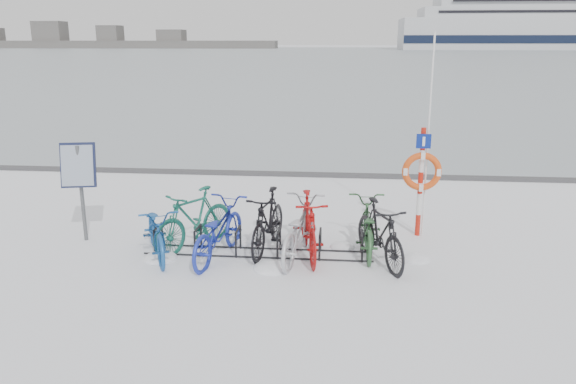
% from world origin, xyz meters
% --- Properties ---
extents(ground, '(900.00, 900.00, 0.00)m').
position_xyz_m(ground, '(0.00, 0.00, 0.00)').
color(ground, white).
rests_on(ground, ground).
extents(ice_sheet, '(400.00, 298.00, 0.02)m').
position_xyz_m(ice_sheet, '(0.00, 155.00, 0.01)').
color(ice_sheet, '#949FA7').
rests_on(ice_sheet, ground).
extents(quay_edge, '(400.00, 0.25, 0.10)m').
position_xyz_m(quay_edge, '(0.00, 5.90, 0.05)').
color(quay_edge, '#3F3F42').
rests_on(quay_edge, ground).
extents(bike_rack, '(4.00, 0.48, 0.46)m').
position_xyz_m(bike_rack, '(0.00, 0.00, 0.18)').
color(bike_rack, black).
rests_on(bike_rack, ground).
extents(info_board, '(0.65, 0.36, 1.85)m').
position_xyz_m(info_board, '(-3.34, 0.36, 1.34)').
color(info_board, '#595B5E').
rests_on(info_board, ground).
extents(lifebuoy_station, '(0.73, 0.22, 3.79)m').
position_xyz_m(lifebuoy_station, '(2.91, 1.20, 1.27)').
color(lifebuoy_station, red).
rests_on(lifebuoy_station, ground).
extents(shoreline, '(180.00, 12.00, 9.50)m').
position_xyz_m(shoreline, '(-122.02, 260.00, 2.79)').
color(shoreline, '#4B4B4B').
rests_on(shoreline, ground).
extents(bike_0, '(1.37, 1.95, 0.97)m').
position_xyz_m(bike_0, '(-1.74, -0.24, 0.48)').
color(bike_0, '#195096').
rests_on(bike_0, ground).
extents(bike_1, '(1.44, 1.85, 1.12)m').
position_xyz_m(bike_1, '(-1.20, 0.24, 0.56)').
color(bike_1, '#165949').
rests_on(bike_1, ground).
extents(bike_2, '(1.07, 2.06, 1.03)m').
position_xyz_m(bike_2, '(-0.66, -0.23, 0.51)').
color(bike_2, '#1C2CA0').
rests_on(bike_2, ground).
extents(bike_3, '(0.82, 1.92, 1.12)m').
position_xyz_m(bike_3, '(0.14, 0.23, 0.56)').
color(bike_3, black).
rests_on(bike_3, ground).
extents(bike_4, '(1.03, 2.08, 1.04)m').
position_xyz_m(bike_4, '(0.70, -0.06, 0.52)').
color(bike_4, '#ADAFB6').
rests_on(bike_4, ground).
extents(bike_5, '(0.85, 1.95, 1.13)m').
position_xyz_m(bike_5, '(0.88, 0.01, 0.57)').
color(bike_5, '#A91110').
rests_on(bike_5, ground).
extents(bike_6, '(0.66, 1.85, 0.97)m').
position_xyz_m(bike_6, '(1.89, 0.33, 0.48)').
color(bike_6, '#2D5931').
rests_on(bike_6, ground).
extents(bike_7, '(1.14, 1.88, 1.09)m').
position_xyz_m(bike_7, '(2.09, -0.19, 0.55)').
color(bike_7, black).
rests_on(bike_7, ground).
extents(snow_drifts, '(4.92, 1.82, 0.21)m').
position_xyz_m(snow_drifts, '(0.33, -0.14, 0.00)').
color(snow_drifts, white).
rests_on(snow_drifts, ground).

